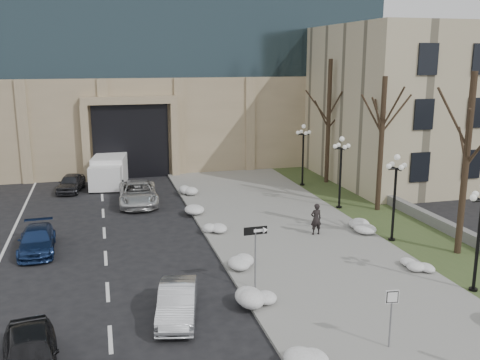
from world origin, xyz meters
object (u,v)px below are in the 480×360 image
object	(u,v)px
car_d	(138,193)
lamppost_b	(395,186)
car_b	(177,302)
keep_sign	(392,306)
pedestrian	(316,219)
car_c	(37,240)
box_truck	(110,170)
car_a	(30,355)
lamppost_c	(341,163)
lamppost_d	(303,147)
car_e	(71,183)
one_way_sign	(260,238)
lamppost_a	(480,222)

from	to	relation	value
car_d	lamppost_b	world-z (taller)	lamppost_b
car_b	keep_sign	xyz separation A→B (m)	(6.54, -4.09, 0.95)
pedestrian	keep_sign	size ratio (longest dim) A/B	0.80
car_c	box_truck	distance (m)	15.24
car_a	pedestrian	xyz separation A→B (m)	(13.65, 9.99, 0.28)
car_b	lamppost_c	xyz separation A→B (m)	(12.30, 12.03, 2.43)
car_b	car_c	xyz separation A→B (m)	(-5.81, 8.84, -0.03)
lamppost_c	lamppost_d	bearing A→B (deg)	90.00
car_e	car_a	bearing A→B (deg)	-79.00
one_way_sign	lamppost_c	bearing A→B (deg)	49.06
keep_sign	lamppost_a	world-z (taller)	lamppost_a
car_c	lamppost_c	bearing A→B (deg)	8.17
car_c	one_way_sign	size ratio (longest dim) A/B	1.49
car_b	pedestrian	bearing A→B (deg)	52.21
lamppost_b	lamppost_d	bearing A→B (deg)	90.00
car_a	pedestrian	bearing A→B (deg)	28.84
car_d	pedestrian	world-z (taller)	pedestrian
box_truck	lamppost_c	xyz separation A→B (m)	(14.07, -11.50, 2.02)
car_c	lamppost_c	size ratio (longest dim) A/B	0.88
car_d	car_e	distance (m)	6.56
car_d	one_way_sign	world-z (taller)	one_way_sign
lamppost_b	car_a	bearing A→B (deg)	-154.85
keep_sign	lamppost_a	distance (m)	6.71
car_e	box_truck	xyz separation A→B (m)	(2.89, 2.09, 0.41)
box_truck	keep_sign	size ratio (longest dim) A/B	3.28
one_way_sign	lamppost_a	size ratio (longest dim) A/B	0.59
lamppost_c	keep_sign	bearing A→B (deg)	-109.64
car_e	box_truck	world-z (taller)	box_truck
keep_sign	lamppost_a	bearing A→B (deg)	35.46
lamppost_a	lamppost_c	bearing A→B (deg)	90.00
pedestrian	lamppost_c	xyz separation A→B (m)	(3.56, 4.59, 2.08)
pedestrian	lamppost_b	world-z (taller)	lamppost_b
car_d	lamppost_a	xyz separation A→B (m)	(12.47, -17.62, 2.33)
car_d	one_way_sign	bearing A→B (deg)	-73.46
car_e	lamppost_a	xyz separation A→B (m)	(16.95, -22.41, 2.43)
one_way_sign	lamppost_c	world-z (taller)	lamppost_c
box_truck	lamppost_a	world-z (taller)	lamppost_a
box_truck	lamppost_b	xyz separation A→B (m)	(14.07, -18.00, 2.02)
car_e	lamppost_b	size ratio (longest dim) A/B	0.79
car_b	car_e	distance (m)	21.94
box_truck	one_way_sign	bearing A→B (deg)	-67.17
car_e	pedestrian	xyz separation A→B (m)	(13.39, -14.00, 0.35)
car_e	lamppost_d	world-z (taller)	lamppost_d
lamppost_d	one_way_sign	bearing A→B (deg)	-116.88
car_b	lamppost_b	distance (m)	13.70
car_c	keep_sign	world-z (taller)	keep_sign
keep_sign	lamppost_c	distance (m)	17.19
car_d	car_c	bearing A→B (deg)	-123.70
car_e	lamppost_d	size ratio (longest dim) A/B	0.79
pedestrian	lamppost_d	distance (m)	11.83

